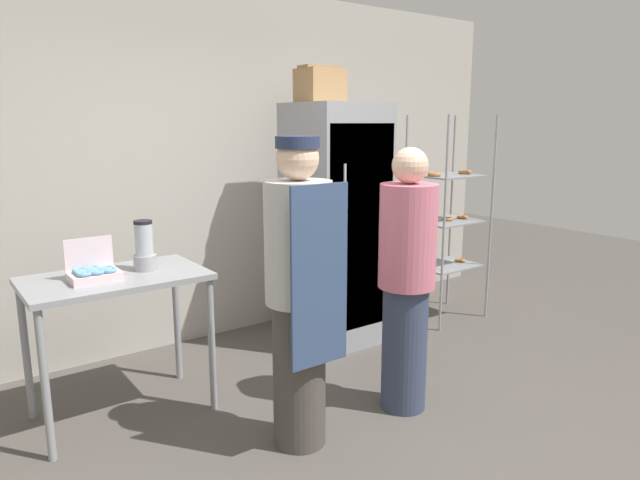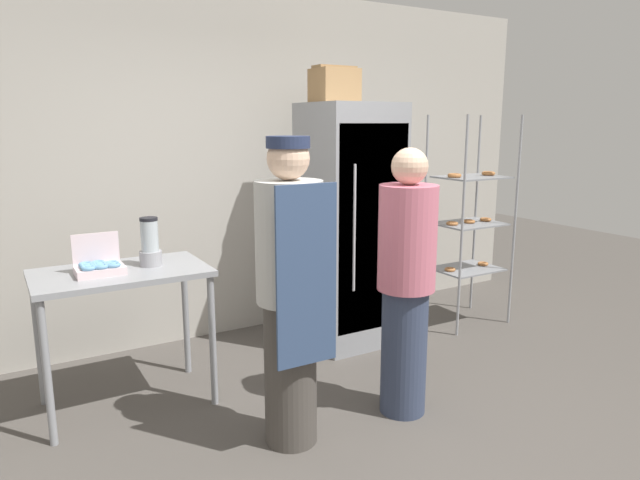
# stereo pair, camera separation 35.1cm
# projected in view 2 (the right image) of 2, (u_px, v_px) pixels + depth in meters

# --- Properties ---
(ground_plane) EXTENTS (14.00, 14.00, 0.00)m
(ground_plane) POSITION_uv_depth(u_px,v_px,m) (376.00, 451.00, 3.15)
(ground_plane) COLOR #4C4742
(back_wall) EXTENTS (6.40, 0.12, 2.85)m
(back_wall) POSITION_uv_depth(u_px,v_px,m) (222.00, 166.00, 4.74)
(back_wall) COLOR #ADA89E
(back_wall) RESTS_ON ground_plane
(refrigerator) EXTENTS (0.67, 0.69, 1.93)m
(refrigerator) POSITION_uv_depth(u_px,v_px,m) (350.00, 226.00, 4.58)
(refrigerator) COLOR gray
(refrigerator) RESTS_ON ground_plane
(baking_rack) EXTENTS (0.65, 0.49, 1.85)m
(baking_rack) POSITION_uv_depth(u_px,v_px,m) (469.00, 222.00, 5.03)
(baking_rack) COLOR #93969B
(baking_rack) RESTS_ON ground_plane
(prep_counter) EXTENTS (1.03, 0.64, 0.89)m
(prep_counter) POSITION_uv_depth(u_px,v_px,m) (122.00, 288.00, 3.53)
(prep_counter) COLOR gray
(prep_counter) RESTS_ON ground_plane
(donut_box) EXTENTS (0.28, 0.20, 0.24)m
(donut_box) POSITION_uv_depth(u_px,v_px,m) (99.00, 267.00, 3.40)
(donut_box) COLOR silver
(donut_box) RESTS_ON prep_counter
(blender_pitcher) EXTENTS (0.14, 0.14, 0.31)m
(blender_pitcher) POSITION_uv_depth(u_px,v_px,m) (150.00, 244.00, 3.60)
(blender_pitcher) COLOR #99999E
(blender_pitcher) RESTS_ON prep_counter
(cardboard_storage_box) EXTENTS (0.33, 0.27, 0.27)m
(cardboard_storage_box) POSITION_uv_depth(u_px,v_px,m) (334.00, 85.00, 4.37)
(cardboard_storage_box) COLOR #A87F51
(cardboard_storage_box) RESTS_ON refrigerator
(person_baker) EXTENTS (0.36, 0.38, 1.72)m
(person_baker) POSITION_uv_depth(u_px,v_px,m) (290.00, 290.00, 3.08)
(person_baker) COLOR #47423D
(person_baker) RESTS_ON ground_plane
(person_customer) EXTENTS (0.35, 0.35, 1.64)m
(person_customer) POSITION_uv_depth(u_px,v_px,m) (406.00, 282.00, 3.43)
(person_customer) COLOR #333D56
(person_customer) RESTS_ON ground_plane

